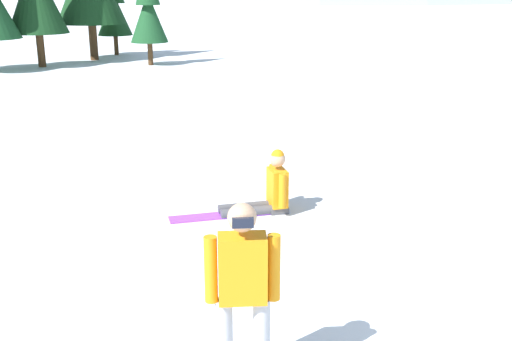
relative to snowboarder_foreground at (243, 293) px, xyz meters
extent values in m
cylinder|color=#B7B7BC|center=(0.16, -0.01, -0.46)|extent=(0.15, 0.15, 0.80)
cube|color=orange|center=(0.00, 0.00, 0.23)|extent=(0.41, 0.25, 0.58)
cylinder|color=orange|center=(0.26, -0.01, 0.23)|extent=(0.11, 0.11, 0.58)
cylinder|color=orange|center=(-0.26, 0.01, 0.23)|extent=(0.11, 0.11, 0.58)
sphere|color=tan|center=(0.00, 0.00, 0.68)|extent=(0.24, 0.24, 0.24)
cube|color=black|center=(-0.01, -0.14, 0.69)|extent=(0.17, 0.05, 0.08)
cube|color=#4C4C51|center=(0.89, 4.20, -0.83)|extent=(0.33, 0.40, 0.10)
cylinder|color=#4C4C51|center=(0.41, 4.03, -0.81)|extent=(0.81, 0.26, 0.14)
cylinder|color=#4C4C51|center=(0.38, 4.23, -0.81)|extent=(0.81, 0.26, 0.14)
cube|color=#993FD8|center=(0.00, 4.07, -0.87)|extent=(1.55, 0.51, 0.02)
cube|color=orange|center=(0.89, 4.20, -0.50)|extent=(0.30, 0.43, 0.57)
cylinder|color=orange|center=(0.93, 3.94, -0.47)|extent=(0.11, 0.11, 0.52)
cylinder|color=orange|center=(0.85, 4.46, -0.47)|extent=(0.11, 0.11, 0.52)
sphere|color=tan|center=(0.89, 4.20, -0.05)|extent=(0.24, 0.24, 0.24)
sphere|color=orange|center=(0.89, 4.20, 0.00)|extent=(0.20, 0.20, 0.20)
cylinder|color=#472D19|center=(-3.94, 26.47, -0.41)|extent=(0.22, 0.22, 0.95)
cone|color=#143819|center=(-3.94, 26.47, 1.08)|extent=(1.67, 1.67, 2.02)
cylinder|color=#472D19|center=(-6.55, 22.21, -0.19)|extent=(0.32, 0.32, 1.39)
cylinder|color=#472D19|center=(-2.05, 22.31, -0.40)|extent=(0.22, 0.22, 0.97)
cone|color=#194723|center=(-2.05, 22.31, 1.12)|extent=(1.59, 1.59, 2.06)
cylinder|color=#472D19|center=(-4.72, 24.48, -0.07)|extent=(0.37, 0.37, 1.62)
camera|label=1|loc=(-0.38, -4.60, 2.48)|focal=43.18mm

